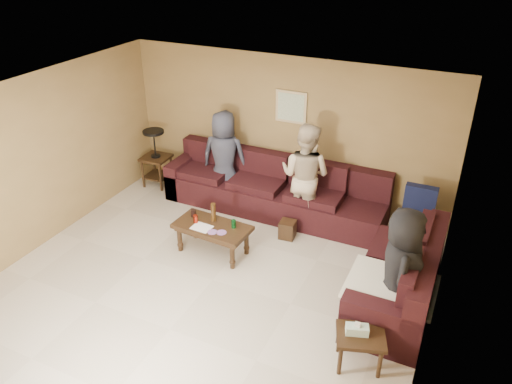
# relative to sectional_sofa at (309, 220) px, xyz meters

# --- Properties ---
(room) EXTENTS (5.60, 5.50, 2.50)m
(room) POSITION_rel_sectional_sofa_xyz_m (-0.81, -1.52, 1.34)
(room) COLOR #BAAF9D
(room) RESTS_ON ground
(sectional_sofa) EXTENTS (4.65, 2.90, 0.97)m
(sectional_sofa) POSITION_rel_sectional_sofa_xyz_m (0.00, 0.00, 0.00)
(sectional_sofa) COLOR black
(sectional_sofa) RESTS_ON ground
(coffee_table) EXTENTS (1.13, 0.61, 0.74)m
(coffee_table) POSITION_rel_sectional_sofa_xyz_m (-1.13, -0.93, 0.06)
(coffee_table) COLOR black
(coffee_table) RESTS_ON ground
(end_table_left) EXTENTS (0.48, 0.48, 1.06)m
(end_table_left) POSITION_rel_sectional_sofa_xyz_m (-3.11, 0.51, 0.23)
(end_table_left) COLOR black
(end_table_left) RESTS_ON ground
(side_table_right) EXTENTS (0.62, 0.56, 0.57)m
(side_table_right) POSITION_rel_sectional_sofa_xyz_m (1.34, -2.11, 0.05)
(side_table_right) COLOR black
(side_table_right) RESTS_ON ground
(waste_bin) EXTENTS (0.25, 0.25, 0.28)m
(waste_bin) POSITION_rel_sectional_sofa_xyz_m (-0.29, -0.11, -0.19)
(waste_bin) COLOR black
(waste_bin) RESTS_ON ground
(wall_art) EXTENTS (0.52, 0.04, 0.52)m
(wall_art) POSITION_rel_sectional_sofa_xyz_m (-0.71, 0.96, 1.37)
(wall_art) COLOR tan
(wall_art) RESTS_ON ground
(person_left) EXTENTS (0.86, 0.64, 1.60)m
(person_left) POSITION_rel_sectional_sofa_xyz_m (-1.73, 0.56, 0.47)
(person_left) COLOR #313444
(person_left) RESTS_ON ground
(person_middle) EXTENTS (0.89, 0.73, 1.69)m
(person_middle) POSITION_rel_sectional_sofa_xyz_m (-0.23, 0.39, 0.52)
(person_middle) COLOR #CAB596
(person_middle) RESTS_ON ground
(person_right) EXTENTS (0.65, 0.86, 1.58)m
(person_right) POSITION_rel_sectional_sofa_xyz_m (1.55, -1.31, 0.46)
(person_right) COLOR black
(person_right) RESTS_ON ground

